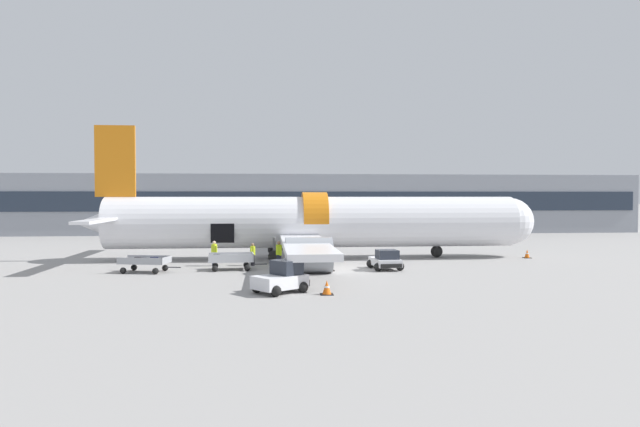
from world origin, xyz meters
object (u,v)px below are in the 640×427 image
Objects in this scene: baggage_cart_loading at (232,261)px; ground_crew_loader_b at (279,254)px; baggage_tug_lead at (386,261)px; ground_crew_supervisor at (214,253)px; ground_crew_loader_a at (253,254)px; baggage_tug_mid at (282,279)px; baggage_cart_queued at (145,264)px; airplane at (309,223)px; ground_crew_driver at (293,252)px.

baggage_cart_loading is 3.31m from ground_crew_loader_b.
baggage_tug_lead is 11.89m from ground_crew_supervisor.
ground_crew_loader_a is (1.31, 2.16, 0.27)m from baggage_cart_loading.
ground_crew_loader_a reaches higher than baggage_tug_lead.
baggage_cart_queued is (-8.48, 8.32, -0.14)m from baggage_tug_mid.
baggage_cart_queued is (-5.45, -0.74, -0.01)m from baggage_cart_loading.
airplane is at bearing 80.67° from baggage_tug_mid.
ground_crew_loader_a is 0.90× the size of ground_crew_supervisor.
ground_crew_loader_a is 0.92× the size of ground_crew_driver.
baggage_tug_lead is (4.60, -6.91, -2.16)m from airplane.
airplane reaches higher than ground_crew_loader_a.
baggage_cart_queued is at bearing -161.60° from ground_crew_driver.
baggage_tug_lead is at bearing -28.07° from ground_crew_driver.
airplane is 11.65× the size of baggage_tug_mid.
airplane is 5.92m from ground_crew_loader_b.
airplane is 8.55m from baggage_cart_loading.
baggage_cart_queued is 2.55× the size of ground_crew_loader_a.
baggage_cart_loading is 2.54m from ground_crew_loader_a.
baggage_tug_lead is 0.73× the size of baggage_cart_queued.
airplane is at bearing 64.57° from ground_crew_loader_b.
ground_crew_supervisor is at bearing 178.32° from ground_crew_loader_a.
airplane is 19.96× the size of ground_crew_loader_b.
ground_crew_loader_b reaches higher than ground_crew_loader_a.
ground_crew_loader_b is (8.56, 1.80, 0.38)m from baggage_cart_queued.
baggage_tug_lead is at bearing -14.69° from ground_crew_supervisor.
airplane is at bearing 43.28° from ground_crew_loader_a.
airplane is 8.13m from ground_crew_supervisor.
baggage_tug_mid is at bearing -44.45° from baggage_cart_queued.
ground_crew_loader_b reaches higher than baggage_cart_queued.
airplane is 22.66× the size of ground_crew_loader_a.
baggage_cart_loading is (-5.53, -6.14, -2.19)m from airplane.
baggage_tug_mid is (-2.50, -15.21, -2.06)m from airplane.
baggage_tug_lead is 10.92m from baggage_tug_mid.
ground_crew_supervisor is at bearing -150.49° from airplane.
ground_crew_supervisor is (-11.49, 3.01, 0.33)m from baggage_tug_lead.
airplane reaches higher than baggage_cart_loading.
airplane reaches higher than ground_crew_supervisor.
baggage_tug_mid is 1.75× the size of ground_crew_supervisor.
baggage_cart_queued is 2.30× the size of ground_crew_supervisor.
ground_crew_supervisor is at bearing 36.11° from baggage_cart_queued.
baggage_cart_queued is 7.36m from ground_crew_loader_a.
baggage_tug_mid is at bearing -71.50° from baggage_cart_loading.
ground_crew_loader_b is at bearing 89.56° from baggage_tug_mid.
baggage_tug_mid is 1.71× the size of ground_crew_loader_b.
baggage_tug_lead is at bearing -18.38° from ground_crew_loader_a.
ground_crew_driver is at bearing 18.40° from baggage_cart_queued.
baggage_tug_lead is 7.26m from ground_crew_loader_b.
ground_crew_loader_b is 1.02× the size of ground_crew_supervisor.
ground_crew_driver is (-1.41, -3.70, -1.85)m from airplane.
ground_crew_loader_a reaches higher than baggage_cart_loading.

